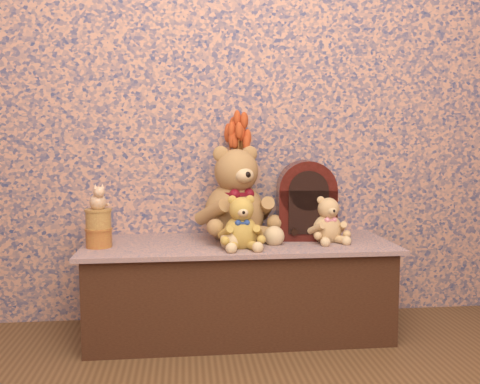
% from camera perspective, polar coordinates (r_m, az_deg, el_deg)
% --- Properties ---
extents(display_shelf, '(1.42, 0.54, 0.44)m').
position_cam_1_polar(display_shelf, '(2.46, -0.13, -10.57)').
color(display_shelf, '#35466C').
rests_on(display_shelf, ground).
extents(teddy_large, '(0.51, 0.55, 0.48)m').
position_cam_1_polar(teddy_large, '(2.45, -0.62, 0.29)').
color(teddy_large, '#926138').
rests_on(teddy_large, display_shelf).
extents(teddy_medium, '(0.21, 0.24, 0.25)m').
position_cam_1_polar(teddy_medium, '(2.27, 0.10, -3.06)').
color(teddy_medium, '#B08031').
rests_on(teddy_medium, display_shelf).
extents(teddy_small, '(0.22, 0.25, 0.23)m').
position_cam_1_polar(teddy_small, '(2.44, 9.61, -2.76)').
color(teddy_small, tan).
rests_on(teddy_small, display_shelf).
extents(cathedral_radio, '(0.29, 0.22, 0.38)m').
position_cam_1_polar(cathedral_radio, '(2.51, 7.30, -0.82)').
color(cathedral_radio, '#3A100A').
rests_on(cathedral_radio, display_shelf).
extents(ceramic_vase, '(0.16, 0.16, 0.22)m').
position_cam_1_polar(ceramic_vase, '(2.54, -0.15, -2.50)').
color(ceramic_vase, tan).
rests_on(ceramic_vase, display_shelf).
extents(dried_stalks, '(0.27, 0.27, 0.47)m').
position_cam_1_polar(dried_stalks, '(2.51, -0.15, 5.22)').
color(dried_stalks, '#C1461E').
rests_on(dried_stalks, ceramic_vase).
extents(biscuit_tin_lower, '(0.15, 0.15, 0.08)m').
position_cam_1_polar(biscuit_tin_lower, '(2.38, -15.34, -4.92)').
color(biscuit_tin_lower, gold).
rests_on(biscuit_tin_lower, display_shelf).
extents(biscuit_tin_upper, '(0.14, 0.14, 0.09)m').
position_cam_1_polar(biscuit_tin_upper, '(2.36, -15.39, -2.92)').
color(biscuit_tin_upper, '#DDC760').
rests_on(biscuit_tin_upper, biscuit_tin_lower).
extents(cat_figurine, '(0.11, 0.12, 0.12)m').
position_cam_1_polar(cat_figurine, '(2.35, -15.46, -0.47)').
color(cat_figurine, silver).
rests_on(cat_figurine, biscuit_tin_upper).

